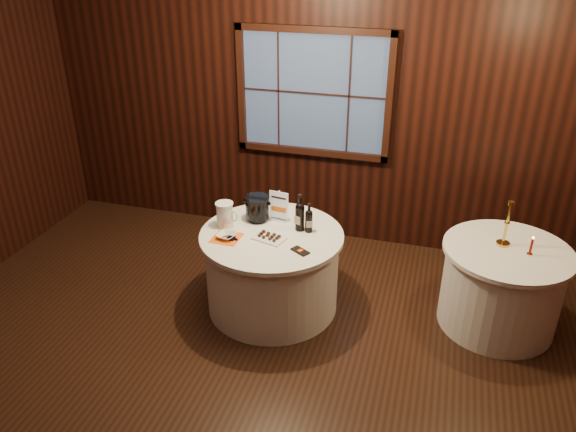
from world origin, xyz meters
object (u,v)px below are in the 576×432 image
(main_table, at_px, (272,270))
(chocolate_box, at_px, (300,251))
(side_table, at_px, (501,287))
(port_bottle_left, at_px, (300,215))
(ice_bucket, at_px, (257,208))
(grape_bunch, at_px, (232,238))
(glass_pitcher, at_px, (225,214))
(cracker_bowl, at_px, (226,236))
(port_bottle_right, at_px, (309,220))
(red_candle, at_px, (531,247))
(chocolate_plate, at_px, (269,237))
(brass_candlestick, at_px, (506,229))
(sign_stand, at_px, (279,210))

(main_table, bearing_deg, chocolate_box, -35.31)
(side_table, height_order, port_bottle_left, port_bottle_left)
(ice_bucket, xyz_separation_m, grape_bunch, (-0.09, -0.42, -0.10))
(chocolate_box, bearing_deg, port_bottle_left, 137.59)
(port_bottle_left, bearing_deg, ice_bucket, -171.48)
(glass_pitcher, xyz_separation_m, cracker_bowl, (0.09, -0.21, -0.09))
(port_bottle_right, xyz_separation_m, grape_bunch, (-0.60, -0.33, -0.10))
(port_bottle_right, bearing_deg, red_candle, -15.74)
(ice_bucket, distance_m, chocolate_box, 0.70)
(port_bottle_left, bearing_deg, glass_pitcher, -151.60)
(ice_bucket, xyz_separation_m, chocolate_box, (0.53, -0.44, -0.12))
(chocolate_plate, distance_m, cracker_bowl, 0.37)
(ice_bucket, bearing_deg, port_bottle_right, -9.23)
(main_table, bearing_deg, grape_bunch, -145.44)
(chocolate_plate, bearing_deg, chocolate_box, -23.14)
(chocolate_box, relative_size, brass_candlestick, 0.39)
(chocolate_plate, distance_m, chocolate_box, 0.34)
(grape_bunch, relative_size, cracker_bowl, 0.98)
(ice_bucket, distance_m, glass_pitcher, 0.31)
(port_bottle_left, bearing_deg, chocolate_box, -56.00)
(chocolate_plate, bearing_deg, main_table, 96.08)
(red_candle, bearing_deg, side_table, 163.79)
(sign_stand, height_order, red_candle, sign_stand)
(port_bottle_right, height_order, ice_bucket, port_bottle_right)
(main_table, xyz_separation_m, grape_bunch, (-0.30, -0.20, 0.40))
(glass_pitcher, bearing_deg, port_bottle_right, 16.86)
(port_bottle_left, distance_m, brass_candlestick, 1.75)
(cracker_bowl, distance_m, brass_candlestick, 2.38)
(grape_bunch, xyz_separation_m, glass_pitcher, (-0.15, 0.22, 0.10))
(side_table, bearing_deg, chocolate_box, -162.47)
(sign_stand, distance_m, grape_bunch, 0.56)
(port_bottle_left, relative_size, red_candle, 2.02)
(side_table, distance_m, ice_bucket, 2.26)
(chocolate_plate, bearing_deg, sign_stand, 93.15)
(glass_pitcher, bearing_deg, chocolate_plate, -5.65)
(chocolate_plate, height_order, brass_candlestick, brass_candlestick)
(side_table, bearing_deg, grape_bunch, -167.62)
(sign_stand, height_order, ice_bucket, sign_stand)
(ice_bucket, relative_size, cracker_bowl, 1.44)
(grape_bunch, bearing_deg, red_candle, 10.58)
(grape_bunch, bearing_deg, cracker_bowl, 163.47)
(sign_stand, relative_size, glass_pitcher, 1.29)
(sign_stand, bearing_deg, red_candle, 7.59)
(main_table, height_order, brass_candlestick, brass_candlestick)
(side_table, xyz_separation_m, port_bottle_right, (-1.69, -0.17, 0.50))
(chocolate_plate, bearing_deg, ice_bucket, 124.90)
(chocolate_plate, height_order, glass_pitcher, glass_pitcher)
(main_table, xyz_separation_m, port_bottle_left, (0.22, 0.14, 0.53))
(cracker_bowl, bearing_deg, port_bottle_left, 29.71)
(side_table, xyz_separation_m, sign_stand, (-2.01, -0.03, 0.48))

